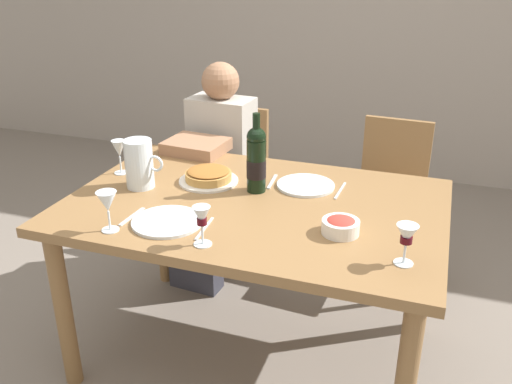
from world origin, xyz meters
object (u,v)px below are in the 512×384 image
wine_glass_centre (407,236)px  dinner_plate_left_setting (306,185)px  water_pitcher (140,167)px  dinner_plate_right_setting (167,222)px  chair_left (232,173)px  wine_glass_right_diner (107,203)px  diner_left (213,168)px  baked_tart (208,176)px  wine_bottle (256,159)px  wine_glass_left_diner (119,150)px  salad_bowl (341,226)px  chair_right (389,191)px  dining_table (255,222)px  wine_glass_spare (202,218)px

wine_glass_centre → dinner_plate_left_setting: (-0.46, 0.51, -0.09)m
water_pitcher → dinner_plate_right_setting: bearing=-45.6°
dinner_plate_right_setting → chair_left: size_ratio=0.30×
wine_glass_right_diner → diner_left: 1.07m
wine_glass_right_diner → chair_left: 1.32m
water_pitcher → wine_glass_centre: (1.12, -0.28, 0.01)m
dinner_plate_right_setting → baked_tart: bearing=91.9°
wine_bottle → wine_glass_centre: bearing=-31.9°
water_pitcher → wine_glass_right_diner: water_pitcher is taller
wine_glass_left_diner → chair_left: wine_glass_left_diner is taller
wine_bottle → salad_bowl: bearing=-32.6°
water_pitcher → baked_tart: water_pitcher is taller
water_pitcher → dinner_plate_left_setting: (0.67, 0.23, -0.09)m
wine_glass_centre → wine_glass_right_diner: bearing=-173.8°
wine_glass_left_diner → chair_right: bearing=35.7°
dining_table → dinner_plate_left_setting: 0.29m
wine_glass_right_diner → chair_right: size_ratio=0.17×
wine_glass_right_diner → wine_glass_centre: (1.02, 0.11, -0.01)m
water_pitcher → dinner_plate_left_setting: bearing=19.1°
baked_tart → diner_left: 0.57m
baked_tart → salad_bowl: 0.70m
dinner_plate_left_setting → chair_right: (0.30, 0.69, -0.27)m
salad_bowl → chair_right: (0.08, 1.06, -0.30)m
chair_right → chair_left: bearing=6.2°
baked_tart → wine_glass_spare: (0.21, -0.52, 0.07)m
salad_bowl → wine_glass_spare: bearing=-151.4°
baked_tart → chair_left: 0.81m
wine_bottle → chair_right: (0.49, 0.80, -0.40)m
wine_bottle → diner_left: 0.73m
wine_bottle → chair_right: 1.02m
wine_glass_left_diner → baked_tart: bearing=4.9°
chair_left → wine_bottle: bearing=123.3°
salad_bowl → diner_left: size_ratio=0.12×
wine_glass_right_diner → wine_glass_spare: wine_glass_right_diner is taller
chair_left → wine_glass_centre: bearing=137.1°
water_pitcher → chair_left: water_pitcher is taller
wine_glass_centre → dinner_plate_left_setting: bearing=131.8°
dining_table → diner_left: size_ratio=1.29×
wine_glass_centre → wine_glass_spare: 0.67m
baked_tart → wine_glass_centre: 0.97m
wine_bottle → wine_glass_right_diner: (-0.38, -0.51, -0.03)m
salad_bowl → chair_left: size_ratio=0.16×
wine_bottle → water_pitcher: wine_bottle is taller
baked_tart → wine_glass_right_diner: wine_glass_right_diner is taller
baked_tart → chair_left: bearing=104.1°
wine_bottle → chair_left: bearing=118.5°
dinner_plate_left_setting → dinner_plate_right_setting: bearing=-128.6°
baked_tart → wine_glass_left_diner: wine_glass_left_diner is taller
wine_glass_left_diner → dinner_plate_left_setting: wine_glass_left_diner is taller
dining_table → wine_glass_right_diner: wine_glass_right_diner is taller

